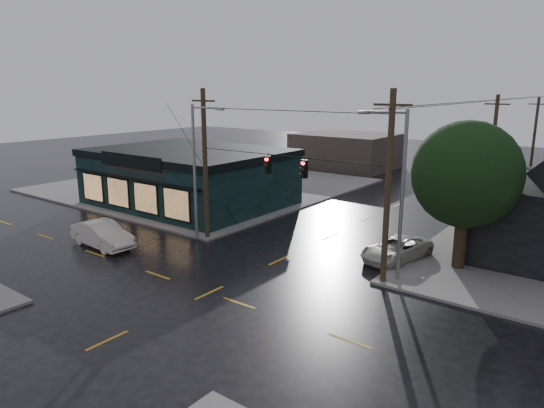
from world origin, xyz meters
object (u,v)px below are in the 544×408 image
Objects in this scene: utility_pole_ne at (383,283)px; utility_pole_nw at (208,239)px; corner_tree at (466,175)px; sedan_cream at (102,235)px; suv_silver at (397,249)px.

utility_pole_nw is at bearing 180.00° from utility_pole_ne.
corner_tree is 7.56m from utility_pole_ne.
sedan_cream is (-17.24, -5.38, 0.84)m from utility_pole_ne.
utility_pole_ne is at bearing -119.81° from corner_tree.
corner_tree is at bearing -60.42° from sedan_cream.
utility_pole_ne is 4.02m from suv_silver.
utility_pole_nw is (-15.57, -4.49, -5.51)m from corner_tree.
suv_silver is at bearing 102.94° from utility_pole_ne.
corner_tree is at bearing 16.09° from utility_pole_nw.
suv_silver is (16.35, 9.24, -0.14)m from sedan_cream.
corner_tree is 1.67× the size of suv_silver.
corner_tree is 0.82× the size of utility_pole_ne.
utility_pole_nw reaches higher than suv_silver.
utility_pole_nw is 2.02× the size of suv_silver.
sedan_cream is 18.78m from suv_silver.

